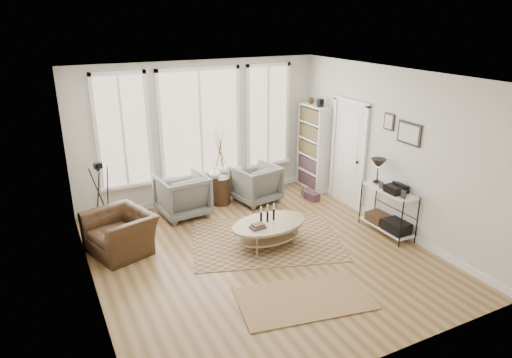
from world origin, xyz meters
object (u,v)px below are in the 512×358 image
low_shelf (388,207)px  coffee_table (269,228)px  armchair_left (182,195)px  accent_chair (120,233)px  side_table (220,168)px  armchair_right (256,183)px  bookcase (313,147)px

low_shelf → coffee_table: size_ratio=0.91×
coffee_table → armchair_left: (-0.90, 1.88, 0.08)m
coffee_table → accent_chair: accent_chair is taller
coffee_table → armchair_left: bearing=115.6°
low_shelf → side_table: side_table is taller
armchair_right → low_shelf: bearing=109.9°
armchair_right → accent_chair: size_ratio=0.83×
armchair_left → accent_chair: (-1.38, -0.95, -0.08)m
armchair_left → side_table: 0.98m
bookcase → armchair_right: (-1.50, -0.13, -0.56)m
side_table → bookcase: bearing=-1.9°
coffee_table → accent_chair: size_ratio=1.37×
bookcase → side_table: bookcase is taller
low_shelf → accent_chair: (-4.41, 1.45, -0.17)m
bookcase → accent_chair: bearing=-166.5°
coffee_table → side_table: size_ratio=0.88×
armchair_right → side_table: bearing=-27.5°
armchair_left → accent_chair: armchair_left is taller
bookcase → armchair_left: 3.14m
bookcase → accent_chair: 4.63m
bookcase → armchair_left: bearing=-177.7°
side_table → accent_chair: size_ratio=1.55×
armchair_right → accent_chair: armchair_right is taller
bookcase → coffee_table: bearing=-137.6°
side_table → accent_chair: (-2.27, -1.14, -0.44)m
bookcase → armchair_right: bookcase is taller
low_shelf → accent_chair: size_ratio=1.25×
coffee_table → accent_chair: bearing=157.9°
armchair_left → armchair_right: bearing=174.3°
coffee_table → low_shelf: bearing=-13.8°
armchair_left → side_table: (0.89, 0.19, 0.36)m
armchair_left → side_table: bearing=-172.9°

